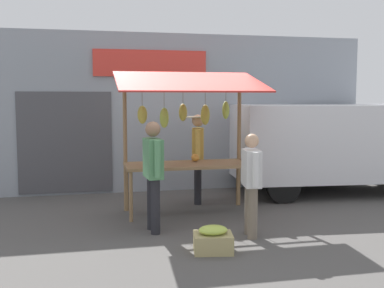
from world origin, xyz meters
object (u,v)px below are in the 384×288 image
vendor_with_sunhat (198,150)px  market_stall (188,125)px  shopper_in_striped_shirt (153,168)px  parked_van (332,141)px  produce_crate_near (213,240)px  shopper_with_shopping_bag (251,179)px

vendor_with_sunhat → market_stall: bearing=-12.6°
shopper_in_striped_shirt → parked_van: 4.64m
shopper_in_striped_shirt → parked_van: parked_van is taller
shopper_in_striped_shirt → parked_van: (-4.12, -2.12, 0.15)m
vendor_with_sunhat → produce_crate_near: (0.48, 2.90, -0.86)m
market_stall → vendor_with_sunhat: size_ratio=1.46×
produce_crate_near → shopper_in_striped_shirt: bearing=-60.6°
shopper_with_shopping_bag → market_stall: bearing=28.5°
market_stall → produce_crate_near: bearing=86.6°
shopper_with_shopping_bag → shopper_in_striped_shirt: bearing=75.9°
market_stall → vendor_with_sunhat: 0.96m
market_stall → shopper_with_shopping_bag: bearing=110.1°
market_stall → shopper_with_shopping_bag: market_stall is taller
shopper_with_shopping_bag → produce_crate_near: shopper_with_shopping_bag is taller
market_stall → vendor_with_sunhat: bearing=-116.3°
shopper_with_shopping_bag → parked_van: 3.86m
produce_crate_near → market_stall: bearing=-93.4°
parked_van → produce_crate_near: 4.86m
shopper_with_shopping_bag → produce_crate_near: 1.15m
shopper_in_striped_shirt → shopper_with_shopping_bag: bearing=-116.5°
parked_van → produce_crate_near: (3.49, 3.24, -0.96)m
shopper_with_shopping_bag → shopper_in_striped_shirt: (1.35, -0.56, 0.11)m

